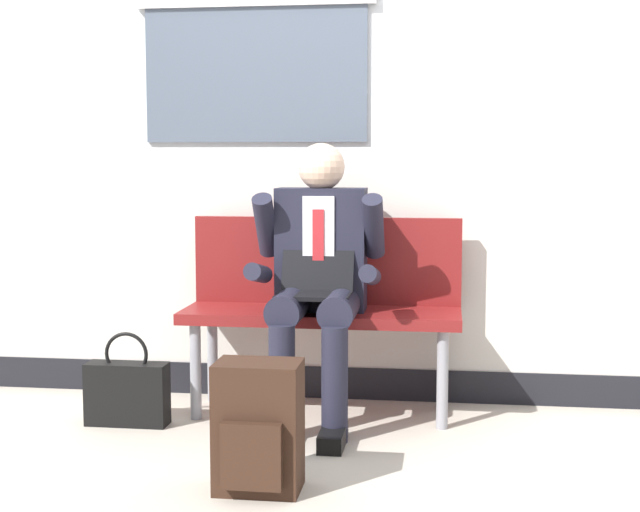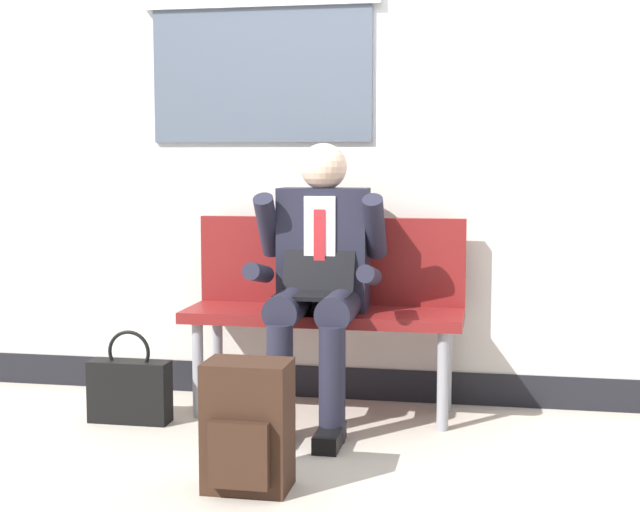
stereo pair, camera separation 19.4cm
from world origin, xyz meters
TOP-DOWN VIEW (x-y plane):
  - ground_plane at (0.00, 0.00)m, footprint 18.00×18.00m
  - station_wall at (-0.01, 0.64)m, footprint 6.12×0.17m
  - bench_with_person at (-0.04, 0.37)m, footprint 1.26×0.42m
  - person_seated at (-0.04, 0.17)m, footprint 0.57×0.70m
  - backpack at (-0.13, -0.70)m, footprint 0.30×0.24m
  - handbag at (-0.86, 0.02)m, footprint 0.36×0.12m

SIDE VIEW (x-z plane):
  - ground_plane at x=0.00m, z-range 0.00..0.00m
  - handbag at x=-0.86m, z-range -0.06..0.35m
  - backpack at x=-0.13m, z-range 0.00..0.46m
  - bench_with_person at x=-0.04m, z-range 0.08..0.98m
  - person_seated at x=-0.04m, z-range 0.04..1.27m
  - station_wall at x=-0.01m, z-range -0.01..3.17m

